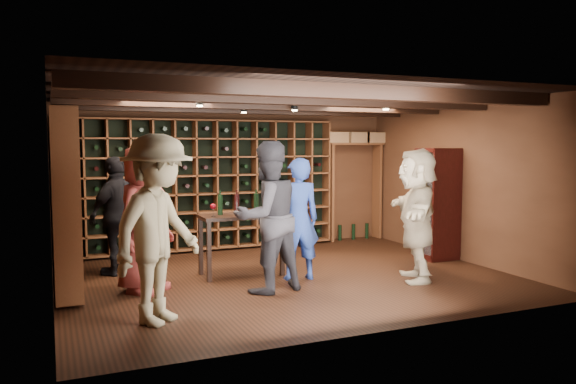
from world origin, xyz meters
name	(u,v)px	position (x,y,z in m)	size (l,w,h in m)	color
ground	(286,277)	(0.00, 0.00, 0.00)	(6.00, 6.00, 0.00)	black
room_shell	(285,102)	(0.00, 0.05, 2.42)	(6.00, 6.00, 6.00)	#54301C
wine_rack_back	(206,185)	(-0.52, 2.33, 1.15)	(4.65, 0.30, 2.20)	brown
wine_rack_left	(64,197)	(-2.83, 0.82, 1.15)	(0.30, 2.65, 2.20)	brown
crate_shelf	(355,159)	(2.41, 2.32, 1.57)	(1.20, 0.32, 2.07)	brown
display_cabinet	(437,206)	(2.71, 0.20, 0.86)	(0.55, 0.50, 1.75)	black
man_blue_shirt	(298,219)	(0.09, -0.20, 0.83)	(0.60, 0.40, 1.66)	navy
man_grey_suit	(267,217)	(-0.52, -0.63, 0.94)	(0.92, 0.71, 1.88)	black
guest_red_floral	(144,218)	(-1.93, -0.02, 0.92)	(0.90, 0.59, 1.84)	maroon
guest_woman_black	(118,216)	(-2.13, 1.09, 0.84)	(0.98, 0.41, 1.68)	black
guest_khaki	(158,229)	(-1.99, -1.35, 0.97)	(1.26, 0.72, 1.95)	gray
guest_beige	(417,215)	(1.56, -0.86, 0.89)	(1.66, 0.53, 1.79)	tan
tasting_table	(241,221)	(-0.55, 0.34, 0.76)	(1.16, 0.59, 1.14)	black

